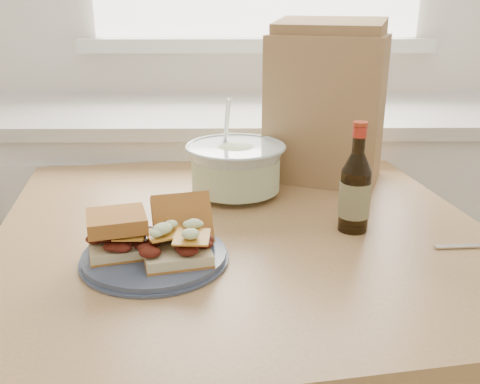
{
  "coord_description": "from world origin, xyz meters",
  "views": [
    {
      "loc": [
        -0.09,
        -0.11,
        1.29
      ],
      "look_at": [
        -0.07,
        0.91,
        0.92
      ],
      "focal_mm": 40.0,
      "sensor_mm": 36.0,
      "label": 1
    }
  ],
  "objects_px": {
    "coleslaw_bowl": "(236,170)",
    "plate": "(155,256)",
    "paper_bag": "(325,109)",
    "beer_bottle": "(355,191)",
    "dining_table": "(241,276)"
  },
  "relations": [
    {
      "from": "plate",
      "to": "coleslaw_bowl",
      "type": "xyz_separation_m",
      "value": [
        0.15,
        0.35,
        0.05
      ]
    },
    {
      "from": "dining_table",
      "to": "coleslaw_bowl",
      "type": "distance_m",
      "value": 0.26
    },
    {
      "from": "beer_bottle",
      "to": "plate",
      "type": "bearing_deg",
      "value": -161.5
    },
    {
      "from": "beer_bottle",
      "to": "paper_bag",
      "type": "relative_size",
      "value": 0.62
    },
    {
      "from": "paper_bag",
      "to": "beer_bottle",
      "type": "bearing_deg",
      "value": -67.79
    },
    {
      "from": "plate",
      "to": "paper_bag",
      "type": "xyz_separation_m",
      "value": [
        0.38,
        0.47,
        0.18
      ]
    },
    {
      "from": "coleslaw_bowl",
      "to": "plate",
      "type": "bearing_deg",
      "value": -113.18
    },
    {
      "from": "dining_table",
      "to": "beer_bottle",
      "type": "xyz_separation_m",
      "value": [
        0.23,
        -0.03,
        0.21
      ]
    },
    {
      "from": "paper_bag",
      "to": "coleslaw_bowl",
      "type": "bearing_deg",
      "value": -130.88
    },
    {
      "from": "plate",
      "to": "coleslaw_bowl",
      "type": "relative_size",
      "value": 1.09
    },
    {
      "from": "dining_table",
      "to": "beer_bottle",
      "type": "bearing_deg",
      "value": -16.12
    },
    {
      "from": "plate",
      "to": "dining_table",
      "type": "bearing_deg",
      "value": 45.39
    },
    {
      "from": "dining_table",
      "to": "paper_bag",
      "type": "height_order",
      "value": "paper_bag"
    },
    {
      "from": "plate",
      "to": "paper_bag",
      "type": "height_order",
      "value": "paper_bag"
    },
    {
      "from": "dining_table",
      "to": "paper_bag",
      "type": "bearing_deg",
      "value": 45.82
    }
  ]
}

